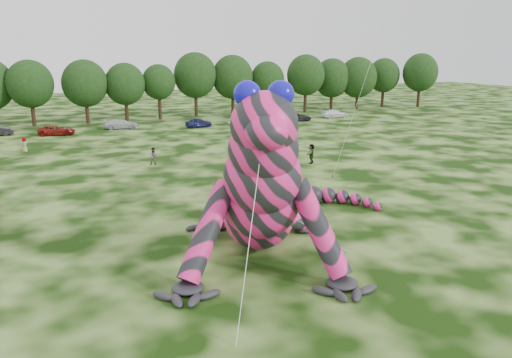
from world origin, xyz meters
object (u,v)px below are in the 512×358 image
object	(u,v)px
tree_14	(332,84)
tree_9	(159,92)
car_5	(241,121)
car_6	(297,117)
tree_6	(31,93)
car_3	(121,124)
tree_8	(126,92)
car_2	(57,130)
tree_12	(267,88)
tree_17	(420,80)
spectator_1	(154,156)
car_7	(335,114)
spectator_4	(24,145)
tree_16	(383,83)
inflatable_gecko	(257,162)
spectator_5	(311,154)
tree_15	(358,83)
car_4	(199,123)
tree_10	(196,85)
tree_11	(233,85)
tree_13	(306,84)
tree_7	(86,92)
spectator_3	(290,138)

from	to	relation	value
tree_14	tree_9	bearing A→B (deg)	-177.57
car_5	car_6	bearing A→B (deg)	-90.91
tree_6	car_3	bearing A→B (deg)	-33.13
car_5	tree_8	bearing A→B (deg)	48.20
tree_9	car_2	world-z (taller)	tree_9
tree_12	tree_17	bearing A→B (deg)	-1.93
tree_8	spectator_1	distance (m)	32.92
tree_14	car_7	world-z (taller)	tree_14
tree_9	car_6	bearing A→B (deg)	-28.33
car_2	spectator_4	world-z (taller)	spectator_4
tree_16	car_7	size ratio (longest dim) A/B	2.05
tree_9	tree_8	bearing A→B (deg)	-176.11
tree_6	tree_12	world-z (taller)	tree_6
tree_8	car_2	world-z (taller)	tree_8
inflatable_gecko	tree_9	bearing A→B (deg)	102.42
spectator_5	tree_16	bearing A→B (deg)	-177.42
tree_6	tree_17	bearing A→B (deg)	-0.02
tree_15	car_4	distance (m)	36.17
spectator_4	spectator_5	size ratio (longest dim) A/B	0.89
tree_6	tree_9	bearing A→B (deg)	2.03
inflatable_gecko	tree_15	bearing A→B (deg)	70.69
car_2	tree_8	bearing A→B (deg)	-38.79
tree_10	tree_11	size ratio (longest dim) A/B	1.04
tree_9	spectator_4	size ratio (longest dim) A/B	5.15
tree_8	tree_13	bearing A→B (deg)	0.26
inflatable_gecko	car_3	world-z (taller)	inflatable_gecko
tree_7	car_2	world-z (taller)	tree_7
inflatable_gecko	car_5	bearing A→B (deg)	89.02
spectator_1	car_5	bearing A→B (deg)	63.03
car_6	spectator_5	xyz separation A→B (m)	(-12.48, -27.70, 0.30)
tree_8	tree_10	xyz separation A→B (m)	(11.61, 1.59, 0.78)
car_7	tree_17	bearing A→B (deg)	-67.05
car_3	spectator_1	size ratio (longest dim) A/B	2.84
car_4	spectator_4	world-z (taller)	spectator_4
tree_13	spectator_3	distance (m)	33.78
tree_7	tree_9	xyz separation A→B (m)	(11.15, 0.54, -0.40)
tree_10	spectator_3	distance (m)	30.69
tree_11	tree_13	bearing A→B (deg)	-4.58
tree_14	spectator_3	bearing A→B (deg)	-127.63
tree_7	tree_12	size ratio (longest dim) A/B	1.06
tree_8	spectator_1	bearing A→B (deg)	-93.85
car_2	tree_10	bearing A→B (deg)	-54.94
tree_8	tree_7	bearing A→B (deg)	-178.22
car_3	spectator_4	xyz separation A→B (m)	(-11.95, -13.70, 0.15)
tree_12	car_7	bearing A→B (deg)	-49.91
car_4	car_5	bearing A→B (deg)	-101.31
tree_16	car_6	bearing A→B (deg)	-153.65
car_7	tree_15	bearing A→B (deg)	-44.08
car_4	spectator_1	distance (m)	24.65
spectator_4	tree_6	bearing A→B (deg)	179.64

